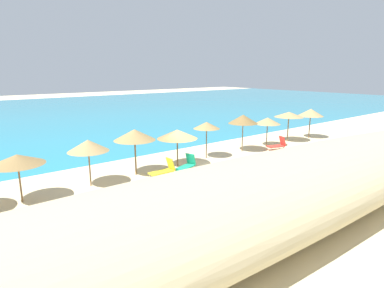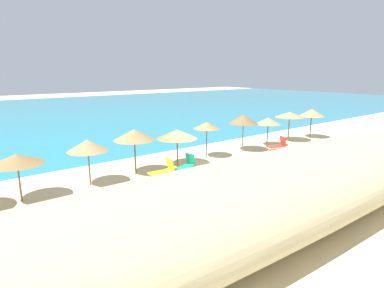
{
  "view_description": "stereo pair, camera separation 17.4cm",
  "coord_description": "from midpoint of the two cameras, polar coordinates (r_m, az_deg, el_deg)",
  "views": [
    {
      "loc": [
        -12.27,
        -15.43,
        6.21
      ],
      "look_at": [
        1.11,
        1.48,
        1.27
      ],
      "focal_mm": 29.8,
      "sensor_mm": 36.0,
      "label": 1
    },
    {
      "loc": [
        -12.14,
        -15.54,
        6.21
      ],
      "look_at": [
        1.11,
        1.48,
        1.27
      ],
      "focal_mm": 29.8,
      "sensor_mm": 36.0,
      "label": 2
    }
  ],
  "objects": [
    {
      "name": "lounge_chair_1",
      "position": [
        20.06,
        -0.81,
        -3.77
      ],
      "size": [
        1.74,
        1.14,
        1.1
      ],
      "rotation": [
        0.0,
        0.0,
        1.92
      ],
      "color": "#199972",
      "rests_on": "ground_plane"
    },
    {
      "name": "beach_umbrella_6",
      "position": [
        22.96,
        2.87,
        3.34
      ],
      "size": [
        1.92,
        1.92,
        2.66
      ],
      "color": "brown",
      "rests_on": "ground_plane"
    },
    {
      "name": "beach_umbrella_7",
      "position": [
        25.16,
        9.39,
        4.41
      ],
      "size": [
        2.31,
        2.31,
        2.92
      ],
      "color": "brown",
      "rests_on": "ground_plane"
    },
    {
      "name": "lounge_chair_0",
      "position": [
        26.53,
        15.35,
        -0.12
      ],
      "size": [
        1.62,
        1.1,
        1.1
      ],
      "rotation": [
        0.0,
        0.0,
        1.26
      ],
      "color": "red",
      "rests_on": "ground_plane"
    },
    {
      "name": "beach_umbrella_2",
      "position": [
        17.21,
        -28.62,
        -2.41
      ],
      "size": [
        2.49,
        2.49,
        2.39
      ],
      "color": "brown",
      "rests_on": "ground_plane"
    },
    {
      "name": "sea_water",
      "position": [
        52.49,
        -24.27,
        4.96
      ],
      "size": [
        160.0,
        60.25,
        0.01
      ],
      "primitive_type": "cube",
      "color": "teal",
      "rests_on": "ground_plane"
    },
    {
      "name": "beach_ball",
      "position": [
        15.91,
        -23.9,
        -10.69
      ],
      "size": [
        0.29,
        0.29,
        0.29
      ],
      "primitive_type": "sphere",
      "color": "red",
      "rests_on": "ground_plane"
    },
    {
      "name": "beach_umbrella_4",
      "position": [
        19.4,
        -10.04,
        1.64
      ],
      "size": [
        2.51,
        2.51,
        2.83
      ],
      "color": "brown",
      "rests_on": "ground_plane"
    },
    {
      "name": "beach_umbrella_3",
      "position": [
        18.14,
        -17.92,
        -0.25
      ],
      "size": [
        2.22,
        2.22,
        2.61
      ],
      "color": "brown",
      "rests_on": "ground_plane"
    },
    {
      "name": "lounge_chair_2",
      "position": [
        19.19,
        -4.86,
        -4.58
      ],
      "size": [
        1.6,
        0.67,
        1.12
      ],
      "rotation": [
        0.0,
        0.0,
        1.59
      ],
      "color": "yellow",
      "rests_on": "ground_plane"
    },
    {
      "name": "beach_umbrella_5",
      "position": [
        20.96,
        -2.44,
        1.77
      ],
      "size": [
        2.68,
        2.68,
        2.48
      ],
      "color": "brown",
      "rests_on": "ground_plane"
    },
    {
      "name": "ground_plane",
      "position": [
        20.67,
        0.33,
        -4.59
      ],
      "size": [
        160.0,
        160.0,
        0.0
      ],
      "primitive_type": "plane",
      "color": "beige"
    },
    {
      "name": "beach_umbrella_10",
      "position": [
        32.06,
        20.79,
        5.27
      ],
      "size": [
        2.35,
        2.35,
        2.78
      ],
      "color": "brown",
      "rests_on": "ground_plane"
    },
    {
      "name": "beach_umbrella_9",
      "position": [
        29.81,
        17.26,
        5.04
      ],
      "size": [
        2.56,
        2.56,
        2.68
      ],
      "color": "brown",
      "rests_on": "ground_plane"
    },
    {
      "name": "beach_umbrella_8",
      "position": [
        27.42,
        13.66,
        4.04
      ],
      "size": [
        2.15,
        2.15,
        2.44
      ],
      "color": "brown",
      "rests_on": "ground_plane"
    },
    {
      "name": "dune_ridge",
      "position": [
        12.58,
        11.56,
        -9.63
      ],
      "size": [
        48.84,
        7.64,
        2.89
      ],
      "primitive_type": "ellipsoid",
      "rotation": [
        0.0,
        0.0,
        -0.04
      ],
      "color": "#C9B586",
      "rests_on": "ground_plane"
    }
  ]
}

